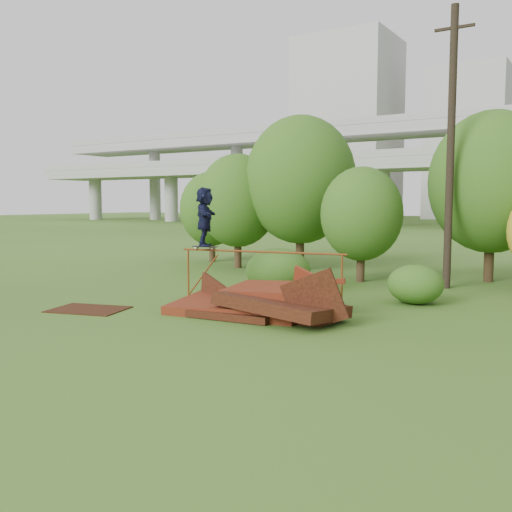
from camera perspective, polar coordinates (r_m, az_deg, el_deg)
The scene contains 16 objects.
ground at distance 15.13m, azimuth -1.50°, elevation -6.81°, with size 240.00×240.00×0.00m, color #2D5116.
scrap_pile at distance 16.17m, azimuth 0.26°, elevation -4.77°, with size 5.65×3.02×1.83m.
grind_rail at distance 17.50m, azimuth 0.51°, elevation -0.55°, with size 5.27×1.07×1.71m.
skateboard at distance 18.24m, azimuth -5.13°, elevation 0.93°, with size 0.85×0.37×0.09m.
skater at distance 18.19m, azimuth -5.16°, elevation 3.93°, with size 1.74×0.55×1.87m, color black.
flat_plate at distance 17.77m, azimuth -16.41°, elevation -5.14°, with size 2.15×1.53×0.03m, color black.
tree_0 at distance 27.68m, azimuth -1.84°, elevation 5.55°, with size 3.92×3.92×5.53m.
tree_1 at distance 26.86m, azimuth 4.46°, elevation 7.58°, with size 5.18×5.18×7.21m.
tree_2 at distance 23.18m, azimuth 10.50°, elevation 4.15°, with size 3.28×3.28×4.62m.
tree_3 at distance 24.65m, azimuth 22.52°, elevation 6.83°, with size 4.92×4.92×6.82m.
tree_6 at distance 30.75m, azimuth -4.43°, elevation 4.73°, with size 3.46×3.46×4.84m.
shrub_left at distance 19.93m, azimuth 2.23°, elevation -1.50°, with size 2.32×2.14×1.61m, color #285617.
shrub_right at distance 18.63m, azimuth 15.65°, elevation -2.74°, with size 1.76×1.61×1.25m, color #285617.
utility_pole at distance 22.31m, azimuth 18.89°, elevation 10.25°, with size 1.40×0.28×10.24m.
building_left at distance 117.69m, azimuth 9.13°, elevation 12.33°, with size 18.00×16.00×35.00m, color #9E9E99.
building_right at distance 117.32m, azimuth 20.59°, elevation 10.36°, with size 14.00×14.00×28.00m, color #9E9E99.
Camera 1 is at (8.23, -12.28, 3.20)m, focal length 40.00 mm.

